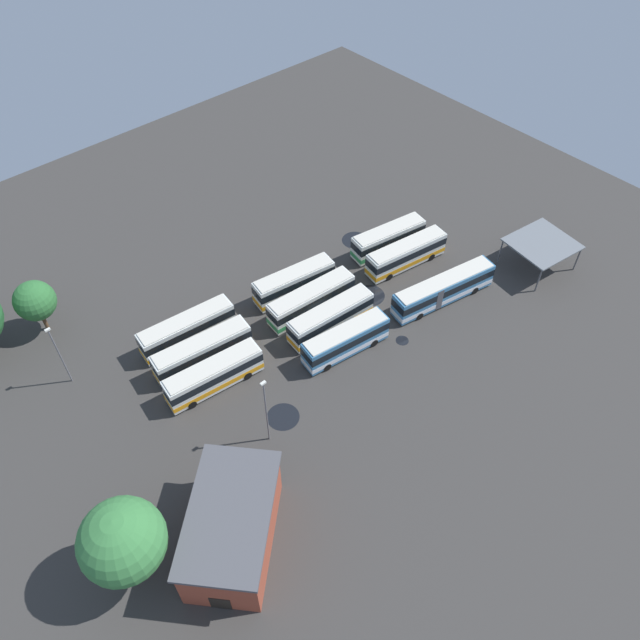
{
  "coord_description": "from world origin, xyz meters",
  "views": [
    {
      "loc": [
        -33.37,
        -37.42,
        54.5
      ],
      "look_at": [
        -0.99,
        -1.04,
        1.57
      ],
      "focal_mm": 34.72,
      "sensor_mm": 36.0,
      "label": 1
    }
  ],
  "objects_px": {
    "bus_row2_slot2": "(406,254)",
    "depot_building": "(232,527)",
    "bus_row1_slot3": "(294,282)",
    "lamp_post_far_corner": "(266,410)",
    "tree_north_edge": "(123,541)",
    "bus_row1_slot2": "(311,300)",
    "bus_row0_slot1": "(214,375)",
    "maintenance_shelter": "(542,244)",
    "lamp_post_near_entrance": "(59,354)",
    "bus_row2_slot0": "(443,289)",
    "tree_west_edge": "(35,301)",
    "bus_row2_slot3": "(388,239)",
    "bus_row1_slot1": "(331,317)",
    "bus_row0_slot3": "(187,329)",
    "bus_row1_slot0": "(346,340)",
    "bus_row0_slot2": "(202,351)"
  },
  "relations": [
    {
      "from": "bus_row0_slot1",
      "to": "bus_row1_slot3",
      "type": "height_order",
      "value": "same"
    },
    {
      "from": "depot_building",
      "to": "tree_north_edge",
      "type": "height_order",
      "value": "tree_north_edge"
    },
    {
      "from": "maintenance_shelter",
      "to": "lamp_post_far_corner",
      "type": "xyz_separation_m",
      "value": [
        -42.16,
        2.6,
        1.49
      ]
    },
    {
      "from": "maintenance_shelter",
      "to": "lamp_post_far_corner",
      "type": "relative_size",
      "value": 0.9
    },
    {
      "from": "bus_row2_slot3",
      "to": "lamp_post_near_entrance",
      "type": "bearing_deg",
      "value": 169.5
    },
    {
      "from": "depot_building",
      "to": "lamp_post_far_corner",
      "type": "height_order",
      "value": "lamp_post_far_corner"
    },
    {
      "from": "bus_row2_slot2",
      "to": "lamp_post_far_corner",
      "type": "height_order",
      "value": "lamp_post_far_corner"
    },
    {
      "from": "bus_row1_slot1",
      "to": "lamp_post_near_entrance",
      "type": "height_order",
      "value": "lamp_post_near_entrance"
    },
    {
      "from": "bus_row1_slot0",
      "to": "tree_west_edge",
      "type": "distance_m",
      "value": 35.31
    },
    {
      "from": "bus_row1_slot1",
      "to": "maintenance_shelter",
      "type": "height_order",
      "value": "maintenance_shelter"
    },
    {
      "from": "bus_row1_slot2",
      "to": "depot_building",
      "type": "height_order",
      "value": "depot_building"
    },
    {
      "from": "bus_row0_slot1",
      "to": "bus_row2_slot3",
      "type": "relative_size",
      "value": 1.05
    },
    {
      "from": "bus_row2_slot0",
      "to": "lamp_post_near_entrance",
      "type": "distance_m",
      "value": 44.06
    },
    {
      "from": "maintenance_shelter",
      "to": "tree_west_edge",
      "type": "bearing_deg",
      "value": 148.77
    },
    {
      "from": "bus_row0_slot2",
      "to": "bus_row0_slot3",
      "type": "distance_m",
      "value": 3.93
    },
    {
      "from": "bus_row0_slot3",
      "to": "bus_row1_slot3",
      "type": "height_order",
      "value": "same"
    },
    {
      "from": "bus_row1_slot2",
      "to": "bus_row2_slot2",
      "type": "height_order",
      "value": "same"
    },
    {
      "from": "bus_row1_slot3",
      "to": "lamp_post_near_entrance",
      "type": "distance_m",
      "value": 27.83
    },
    {
      "from": "bus_row2_slot2",
      "to": "bus_row2_slot3",
      "type": "bearing_deg",
      "value": 82.67
    },
    {
      "from": "lamp_post_far_corner",
      "to": "tree_north_edge",
      "type": "relative_size",
      "value": 0.94
    },
    {
      "from": "bus_row2_slot2",
      "to": "bus_row1_slot3",
      "type": "bearing_deg",
      "value": 158.49
    },
    {
      "from": "lamp_post_far_corner",
      "to": "lamp_post_near_entrance",
      "type": "xyz_separation_m",
      "value": [
        -11.6,
        20.19,
        -0.5
      ]
    },
    {
      "from": "bus_row1_slot0",
      "to": "lamp_post_far_corner",
      "type": "height_order",
      "value": "lamp_post_far_corner"
    },
    {
      "from": "bus_row1_slot0",
      "to": "maintenance_shelter",
      "type": "bearing_deg",
      "value": -11.73
    },
    {
      "from": "bus_row0_slot3",
      "to": "tree_north_edge",
      "type": "height_order",
      "value": "tree_north_edge"
    },
    {
      "from": "bus_row1_slot0",
      "to": "bus_row2_slot3",
      "type": "height_order",
      "value": "same"
    },
    {
      "from": "bus_row2_slot2",
      "to": "maintenance_shelter",
      "type": "height_order",
      "value": "maintenance_shelter"
    },
    {
      "from": "bus_row2_slot0",
      "to": "tree_west_edge",
      "type": "xyz_separation_m",
      "value": [
        -38.33,
        27.76,
        2.88
      ]
    },
    {
      "from": "bus_row2_slot3",
      "to": "depot_building",
      "type": "height_order",
      "value": "depot_building"
    },
    {
      "from": "bus_row2_slot3",
      "to": "depot_building",
      "type": "xyz_separation_m",
      "value": [
        -38.97,
        -18.82,
        1.09
      ]
    },
    {
      "from": "bus_row2_slot3",
      "to": "depot_building",
      "type": "distance_m",
      "value": 43.29
    },
    {
      "from": "bus_row0_slot1",
      "to": "bus_row2_slot2",
      "type": "xyz_separation_m",
      "value": [
        29.78,
        -0.29,
        0.0
      ]
    },
    {
      "from": "bus_row2_slot2",
      "to": "depot_building",
      "type": "height_order",
      "value": "depot_building"
    },
    {
      "from": "bus_row2_slot0",
      "to": "bus_row2_slot3",
      "type": "xyz_separation_m",
      "value": [
        1.93,
        11.09,
        -0.0
      ]
    },
    {
      "from": "lamp_post_near_entrance",
      "to": "tree_north_edge",
      "type": "height_order",
      "value": "tree_north_edge"
    },
    {
      "from": "lamp_post_far_corner",
      "to": "bus_row1_slot3",
      "type": "bearing_deg",
      "value": 42.93
    },
    {
      "from": "maintenance_shelter",
      "to": "tree_north_edge",
      "type": "bearing_deg",
      "value": -179.57
    },
    {
      "from": "bus_row1_slot3",
      "to": "depot_building",
      "type": "height_order",
      "value": "depot_building"
    },
    {
      "from": "bus_row1_slot3",
      "to": "depot_building",
      "type": "distance_m",
      "value": 32.03
    },
    {
      "from": "tree_north_edge",
      "to": "lamp_post_near_entrance",
      "type": "bearing_deg",
      "value": 77.39
    },
    {
      "from": "bus_row0_slot2",
      "to": "bus_row1_slot3",
      "type": "distance_m",
      "value": 14.77
    },
    {
      "from": "bus_row1_slot2",
      "to": "lamp_post_near_entrance",
      "type": "height_order",
      "value": "lamp_post_near_entrance"
    },
    {
      "from": "bus_row1_slot0",
      "to": "tree_west_edge",
      "type": "xyz_separation_m",
      "value": [
        -23.9,
        25.83,
        2.88
      ]
    },
    {
      "from": "bus_row1_slot3",
      "to": "bus_row2_slot3",
      "type": "relative_size",
      "value": 1.01
    },
    {
      "from": "bus_row2_slot3",
      "to": "lamp_post_near_entrance",
      "type": "relative_size",
      "value": 1.25
    },
    {
      "from": "bus_row0_slot2",
      "to": "maintenance_shelter",
      "type": "relative_size",
      "value": 1.34
    },
    {
      "from": "depot_building",
      "to": "bus_row1_slot1",
      "type": "bearing_deg",
      "value": 29.39
    },
    {
      "from": "bus_row2_slot2",
      "to": "lamp_post_far_corner",
      "type": "bearing_deg",
      "value": -163.39
    },
    {
      "from": "bus_row0_slot3",
      "to": "bus_row1_slot2",
      "type": "distance_m",
      "value": 14.9
    },
    {
      "from": "bus_row2_slot3",
      "to": "tree_north_edge",
      "type": "xyz_separation_m",
      "value": [
        -46.86,
        -15.51,
        4.63
      ]
    }
  ]
}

